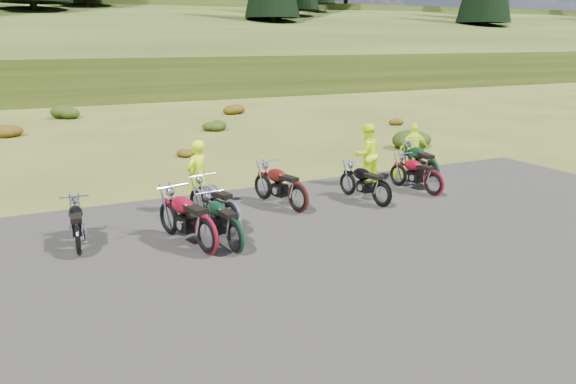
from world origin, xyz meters
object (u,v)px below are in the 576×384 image
motorcycle_0 (80,256)px  motorcycle_3 (232,234)px  motorcycle_7 (431,188)px  person_middle (198,178)px

motorcycle_0 → motorcycle_3: 3.18m
motorcycle_0 → motorcycle_7: motorcycle_7 is taller
motorcycle_3 → person_middle: 2.08m
motorcycle_0 → motorcycle_7: 9.79m
motorcycle_3 → motorcycle_7: 6.66m
motorcycle_0 → motorcycle_3: motorcycle_3 is taller
motorcycle_3 → motorcycle_7: size_ratio=0.93×
motorcycle_3 → motorcycle_0: bearing=75.3°
motorcycle_0 → person_middle: bearing=-54.5°
motorcycle_3 → motorcycle_7: (6.55, 1.22, 0.00)m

